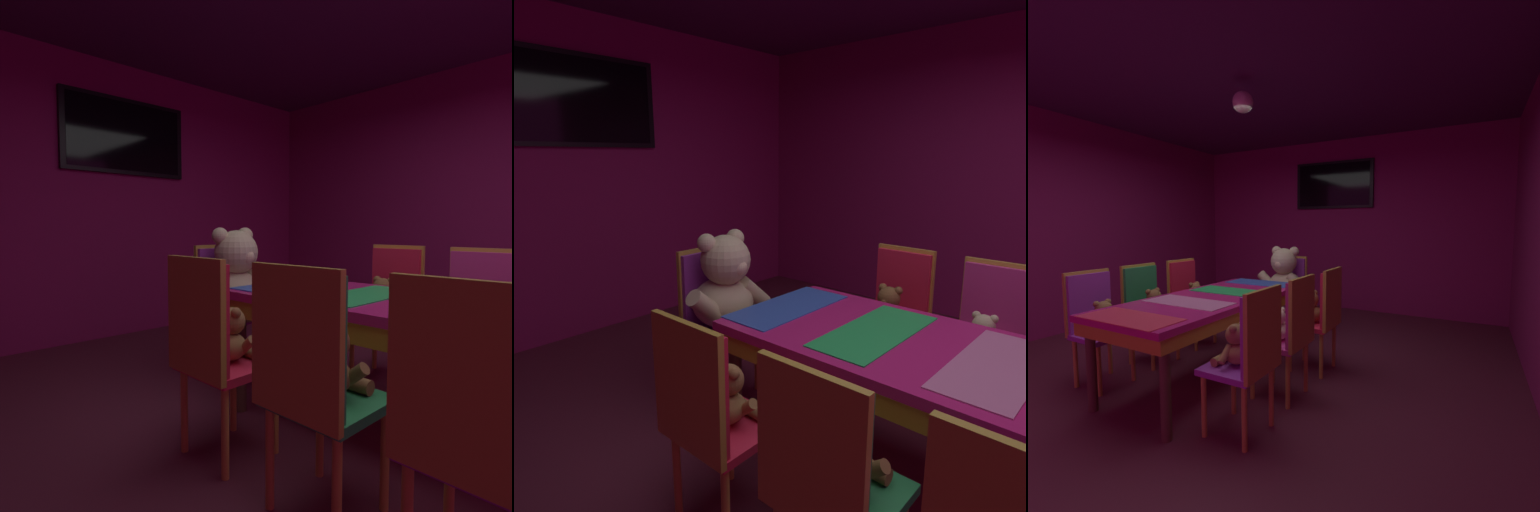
% 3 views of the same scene
% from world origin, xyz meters
% --- Properties ---
extents(ground_plane, '(7.90, 7.90, 0.00)m').
position_xyz_m(ground_plane, '(0.00, 0.00, 0.00)').
color(ground_plane, '#591E33').
extents(wall_back, '(5.20, 0.12, 2.80)m').
position_xyz_m(wall_back, '(0.00, 3.20, 1.40)').
color(wall_back, '#8C1959').
rests_on(wall_back, ground_plane).
extents(banquet_table, '(0.90, 2.02, 0.75)m').
position_xyz_m(banquet_table, '(0.00, 0.00, 0.65)').
color(banquet_table, '#C61E72').
rests_on(banquet_table, ground_plane).
extents(chair_left_1, '(0.42, 0.41, 0.98)m').
position_xyz_m(chair_left_1, '(-0.86, -0.01, 0.60)').
color(chair_left_1, '#268C4C').
rests_on(chair_left_1, ground_plane).
extents(teddy_left_1, '(0.24, 0.31, 0.29)m').
position_xyz_m(teddy_left_1, '(-0.71, -0.01, 0.58)').
color(teddy_left_1, brown).
rests_on(teddy_left_1, chair_left_1).
extents(chair_left_2, '(0.42, 0.41, 0.98)m').
position_xyz_m(chair_left_2, '(-0.86, 0.58, 0.60)').
color(chair_left_2, red).
rests_on(chair_left_2, ground_plane).
extents(teddy_left_2, '(0.23, 0.29, 0.28)m').
position_xyz_m(teddy_left_2, '(-0.72, 0.58, 0.58)').
color(teddy_left_2, olive).
rests_on(teddy_left_2, chair_left_2).
extents(chair_right_1, '(0.42, 0.41, 0.98)m').
position_xyz_m(chair_right_1, '(0.85, -0.02, 0.60)').
color(chair_right_1, '#CC338C').
rests_on(chair_right_1, ground_plane).
extents(teddy_right_1, '(0.21, 0.27, 0.26)m').
position_xyz_m(teddy_right_1, '(0.71, -0.02, 0.57)').
color(teddy_right_1, beige).
rests_on(teddy_right_1, chair_right_1).
extents(chair_right_2, '(0.42, 0.41, 0.98)m').
position_xyz_m(chair_right_2, '(0.87, 0.59, 0.60)').
color(chair_right_2, red).
rests_on(chair_right_2, ground_plane).
extents(teddy_right_2, '(0.25, 0.32, 0.30)m').
position_xyz_m(teddy_right_2, '(0.72, 0.59, 0.59)').
color(teddy_right_2, brown).
rests_on(teddy_right_2, chair_right_2).
extents(throne_chair, '(0.41, 0.42, 0.98)m').
position_xyz_m(throne_chair, '(0.00, 1.54, 0.60)').
color(throne_chair, purple).
rests_on(throne_chair, ground_plane).
extents(king_teddy_bear, '(0.70, 0.54, 0.66)m').
position_xyz_m(king_teddy_bear, '(0.00, 1.37, 0.74)').
color(king_teddy_bear, beige).
rests_on(king_teddy_bear, throne_chair).
extents(wall_tv, '(1.32, 0.06, 0.76)m').
position_xyz_m(wall_tv, '(0.00, 3.11, 2.05)').
color(wall_tv, black).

